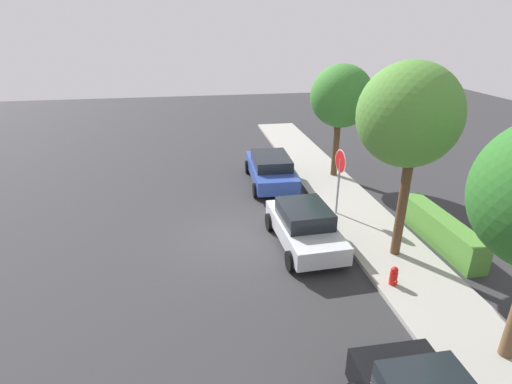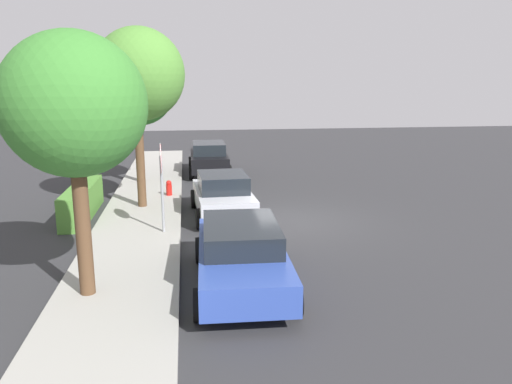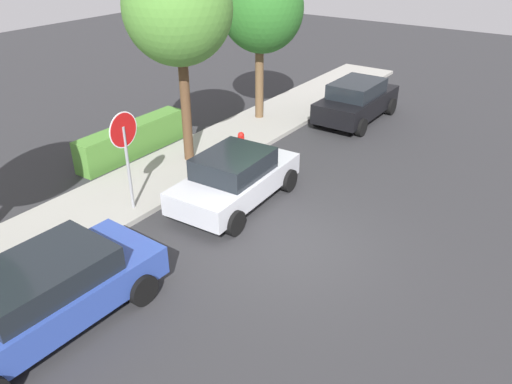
{
  "view_description": "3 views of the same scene",
  "coord_description": "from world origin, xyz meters",
  "px_view_note": "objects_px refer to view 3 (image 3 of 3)",
  "views": [
    {
      "loc": [
        12.41,
        -1.42,
        7.07
      ],
      "look_at": [
        -0.83,
        0.85,
        1.34
      ],
      "focal_mm": 28.0,
      "sensor_mm": 36.0,
      "label": 1
    },
    {
      "loc": [
        -15.11,
        3.36,
        4.46
      ],
      "look_at": [
        -0.14,
        1.25,
        1.04
      ],
      "focal_mm": 35.0,
      "sensor_mm": 36.0,
      "label": 2
    },
    {
      "loc": [
        -8.39,
        -4.93,
        6.62
      ],
      "look_at": [
        0.41,
        1.17,
        0.86
      ],
      "focal_mm": 35.0,
      "sensor_mm": 36.0,
      "label": 3
    }
  ],
  "objects_px": {
    "parked_car_silver": "(235,178)",
    "parked_car_black": "(357,100)",
    "street_tree_near_corner": "(178,10)",
    "fire_hydrant": "(241,142)",
    "street_tree_far": "(262,9)",
    "stop_sign": "(125,144)",
    "parked_car_blue": "(41,295)"
  },
  "relations": [
    {
      "from": "parked_car_silver",
      "to": "parked_car_black",
      "type": "xyz_separation_m",
      "value": [
        7.73,
        0.09,
        0.05
      ]
    },
    {
      "from": "parked_car_blue",
      "to": "fire_hydrant",
      "type": "relative_size",
      "value": 6.47
    },
    {
      "from": "stop_sign",
      "to": "street_tree_near_corner",
      "type": "height_order",
      "value": "street_tree_near_corner"
    },
    {
      "from": "parked_car_silver",
      "to": "parked_car_black",
      "type": "distance_m",
      "value": 7.74
    },
    {
      "from": "stop_sign",
      "to": "parked_car_black",
      "type": "distance_m",
      "value": 9.89
    },
    {
      "from": "parked_car_silver",
      "to": "parked_car_blue",
      "type": "distance_m",
      "value": 5.77
    },
    {
      "from": "street_tree_near_corner",
      "to": "street_tree_far",
      "type": "distance_m",
      "value": 4.67
    },
    {
      "from": "parked_car_silver",
      "to": "street_tree_near_corner",
      "type": "height_order",
      "value": "street_tree_near_corner"
    },
    {
      "from": "fire_hydrant",
      "to": "parked_car_blue",
      "type": "bearing_deg",
      "value": -168.0
    },
    {
      "from": "parked_car_black",
      "to": "stop_sign",
      "type": "bearing_deg",
      "value": 169.54
    },
    {
      "from": "stop_sign",
      "to": "fire_hydrant",
      "type": "relative_size",
      "value": 3.81
    },
    {
      "from": "parked_car_blue",
      "to": "street_tree_near_corner",
      "type": "xyz_separation_m",
      "value": [
        6.8,
        2.57,
        3.85
      ]
    },
    {
      "from": "parked_car_silver",
      "to": "street_tree_near_corner",
      "type": "relative_size",
      "value": 0.65
    },
    {
      "from": "street_tree_near_corner",
      "to": "stop_sign",
      "type": "bearing_deg",
      "value": -166.14
    },
    {
      "from": "parked_car_black",
      "to": "street_tree_far",
      "type": "distance_m",
      "value": 4.84
    },
    {
      "from": "parked_car_silver",
      "to": "parked_car_blue",
      "type": "relative_size",
      "value": 0.86
    },
    {
      "from": "street_tree_near_corner",
      "to": "fire_hydrant",
      "type": "xyz_separation_m",
      "value": [
        1.74,
        -0.75,
        -4.23
      ]
    },
    {
      "from": "stop_sign",
      "to": "parked_car_silver",
      "type": "height_order",
      "value": "stop_sign"
    },
    {
      "from": "fire_hydrant",
      "to": "stop_sign",
      "type": "bearing_deg",
      "value": 179.7
    },
    {
      "from": "parked_car_black",
      "to": "street_tree_far",
      "type": "xyz_separation_m",
      "value": [
        -2.08,
        2.91,
        3.25
      ]
    },
    {
      "from": "parked_car_blue",
      "to": "street_tree_far",
      "type": "distance_m",
      "value": 12.26
    },
    {
      "from": "street_tree_near_corner",
      "to": "parked_car_silver",
      "type": "bearing_deg",
      "value": -111.62
    },
    {
      "from": "parked_car_silver",
      "to": "stop_sign",
      "type": "bearing_deg",
      "value": 135.76
    },
    {
      "from": "street_tree_near_corner",
      "to": "fire_hydrant",
      "type": "height_order",
      "value": "street_tree_near_corner"
    },
    {
      "from": "street_tree_near_corner",
      "to": "street_tree_far",
      "type": "height_order",
      "value": "street_tree_near_corner"
    },
    {
      "from": "street_tree_near_corner",
      "to": "fire_hydrant",
      "type": "relative_size",
      "value": 8.59
    },
    {
      "from": "parked_car_blue",
      "to": "parked_car_black",
      "type": "xyz_separation_m",
      "value": [
        13.51,
        0.06,
        0.05
      ]
    },
    {
      "from": "parked_car_blue",
      "to": "street_tree_far",
      "type": "xyz_separation_m",
      "value": [
        11.42,
        2.97,
        3.3
      ]
    },
    {
      "from": "parked_car_blue",
      "to": "street_tree_near_corner",
      "type": "height_order",
      "value": "street_tree_near_corner"
    },
    {
      "from": "stop_sign",
      "to": "parked_car_blue",
      "type": "height_order",
      "value": "stop_sign"
    },
    {
      "from": "parked_car_silver",
      "to": "street_tree_far",
      "type": "distance_m",
      "value": 7.2
    },
    {
      "from": "parked_car_black",
      "to": "street_tree_far",
      "type": "height_order",
      "value": "street_tree_far"
    }
  ]
}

